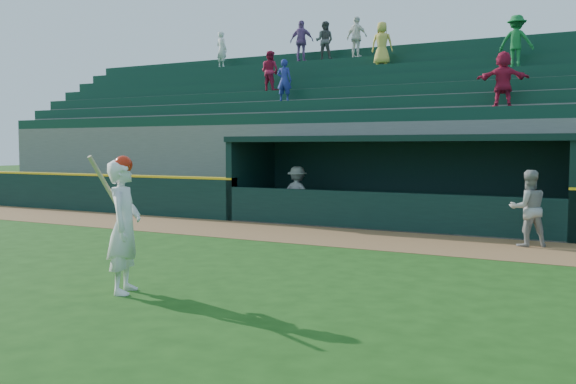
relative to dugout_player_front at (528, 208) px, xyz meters
The scene contains 9 objects.
ground 6.74m from the dugout_player_front, 124.48° to the right, with size 120.00×120.00×0.00m, color #1A4411.
warning_track 3.92m from the dugout_player_front, behind, with size 40.00×3.00×0.01m, color brown.
field_wall_left 16.07m from the dugout_player_front, behind, with size 15.50×0.30×1.20m, color black.
wall_stripe_left 16.07m from the dugout_player_front, behind, with size 15.50×0.32×0.06m, color yellow.
dugout_player_front is the anchor object (origin of this frame).
dugout_player_inside 6.94m from the dugout_player_front, 163.95° to the left, with size 1.03×0.59×1.59m, color #ADADA8.
dugout 4.56m from the dugout_player_front, 146.62° to the left, with size 9.40×2.80×2.46m.
stands 8.16m from the dugout_player_front, 118.12° to the left, with size 34.50×6.32×7.62m.
batter_at_plate 8.80m from the dugout_player_front, 121.16° to the right, with size 0.73×0.91×2.05m.
Camera 1 is at (5.86, -9.08, 2.15)m, focal length 40.00 mm.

